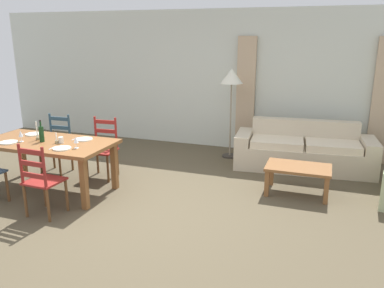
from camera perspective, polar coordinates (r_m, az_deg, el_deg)
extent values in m
cube|color=brown|center=(5.29, -8.34, -9.36)|extent=(9.60, 9.60, 0.02)
cube|color=silver|center=(7.90, 2.56, 9.43)|extent=(9.60, 0.16, 2.70)
cube|color=tan|center=(7.61, 7.88, 7.15)|extent=(0.35, 0.08, 2.20)
cube|color=tan|center=(7.50, 26.18, 5.57)|extent=(0.35, 0.08, 2.20)
cube|color=brown|center=(5.93, -20.49, 0.13)|extent=(1.90, 0.96, 0.05)
cube|color=brown|center=(5.26, -15.55, -5.70)|extent=(0.08, 0.08, 0.70)
cube|color=brown|center=(6.85, -23.66, -1.44)|extent=(0.08, 0.08, 0.70)
cube|color=brown|center=(5.85, -11.33, -3.20)|extent=(0.08, 0.08, 0.70)
cylinder|color=brown|center=(5.91, -25.51, -5.66)|extent=(0.04, 0.04, 0.43)
cube|color=maroon|center=(5.24, -20.85, -5.12)|extent=(0.44, 0.42, 0.03)
cylinder|color=brown|center=(5.55, -20.82, -6.49)|extent=(0.04, 0.04, 0.43)
cylinder|color=brown|center=(5.32, -17.93, -7.16)|extent=(0.04, 0.04, 0.43)
cylinder|color=brown|center=(5.33, -23.28, -7.69)|extent=(0.04, 0.04, 0.43)
cylinder|color=brown|center=(5.09, -20.37, -8.47)|extent=(0.04, 0.04, 0.43)
cylinder|color=maroon|center=(5.16, -23.87, -2.65)|extent=(0.04, 0.04, 0.50)
cylinder|color=maroon|center=(4.92, -20.92, -3.21)|extent=(0.04, 0.04, 0.50)
cube|color=maroon|center=(5.08, -22.28, -4.32)|extent=(0.38, 0.04, 0.06)
cube|color=maroon|center=(5.03, -22.45, -2.71)|extent=(0.38, 0.04, 0.06)
cube|color=maroon|center=(4.99, -22.63, -1.07)|extent=(0.38, 0.04, 0.06)
cube|color=#2B4757|center=(6.76, -19.44, -0.36)|extent=(0.44, 0.42, 0.03)
cylinder|color=brown|center=(6.59, -18.85, -2.80)|extent=(0.04, 0.04, 0.43)
cylinder|color=brown|center=(6.80, -21.33, -2.48)|extent=(0.04, 0.04, 0.43)
cylinder|color=brown|center=(6.86, -17.23, -1.95)|extent=(0.04, 0.04, 0.43)
cylinder|color=brown|center=(7.06, -19.66, -1.67)|extent=(0.04, 0.04, 0.43)
cylinder|color=#2B4757|center=(6.73, -17.57, 2.05)|extent=(0.04, 0.04, 0.50)
cylinder|color=#2B4757|center=(6.94, -20.03, 2.22)|extent=(0.04, 0.04, 0.50)
cube|color=#2B4757|center=(6.86, -18.72, 1.08)|extent=(0.38, 0.04, 0.06)
cube|color=#2B4757|center=(6.83, -18.83, 2.30)|extent=(0.38, 0.04, 0.06)
cube|color=#2B4757|center=(6.80, -18.94, 3.53)|extent=(0.38, 0.04, 0.06)
cube|color=maroon|center=(6.31, -13.13, -0.99)|extent=(0.45, 0.43, 0.03)
cylinder|color=brown|center=(6.15, -12.25, -3.61)|extent=(0.04, 0.04, 0.43)
cylinder|color=brown|center=(6.32, -15.16, -3.29)|extent=(0.04, 0.04, 0.43)
cylinder|color=brown|center=(6.44, -10.88, -2.66)|extent=(0.04, 0.04, 0.43)
cylinder|color=brown|center=(6.60, -13.70, -2.37)|extent=(0.04, 0.04, 0.43)
cylinder|color=maroon|center=(6.30, -11.11, 1.60)|extent=(0.04, 0.04, 0.50)
cylinder|color=maroon|center=(6.47, -13.98, 1.78)|extent=(0.04, 0.04, 0.50)
cube|color=maroon|center=(6.41, -12.50, 0.56)|extent=(0.38, 0.05, 0.06)
cube|color=maroon|center=(6.38, -12.58, 1.86)|extent=(0.38, 0.05, 0.06)
cube|color=maroon|center=(6.34, -12.66, 3.18)|extent=(0.38, 0.05, 0.06)
cylinder|color=white|center=(6.04, -25.31, 0.22)|extent=(0.24, 0.24, 0.02)
cube|color=silver|center=(6.15, -26.30, 0.29)|extent=(0.03, 0.17, 0.01)
cylinder|color=white|center=(5.46, -18.55, -0.61)|extent=(0.24, 0.24, 0.02)
cube|color=silver|center=(5.55, -19.76, -0.52)|extent=(0.02, 0.17, 0.01)
cylinder|color=white|center=(6.39, -22.21, 1.36)|extent=(0.24, 0.24, 0.02)
cube|color=silver|center=(6.49, -23.20, 1.41)|extent=(0.03, 0.17, 0.01)
cylinder|color=white|center=(5.84, -15.57, 0.68)|extent=(0.24, 0.24, 0.02)
cube|color=silver|center=(5.93, -16.76, 0.75)|extent=(0.02, 0.17, 0.01)
cylinder|color=#143819|center=(5.90, -21.24, 1.35)|extent=(0.07, 0.07, 0.22)
cylinder|color=#143819|center=(5.87, -21.38, 2.76)|extent=(0.02, 0.02, 0.08)
cylinder|color=black|center=(5.86, -21.43, 3.22)|extent=(0.03, 0.03, 0.02)
cylinder|color=white|center=(6.04, -23.73, 0.34)|extent=(0.06, 0.06, 0.01)
cylinder|color=white|center=(6.03, -23.77, 0.69)|extent=(0.01, 0.01, 0.07)
cone|color=white|center=(6.02, -23.85, 1.40)|extent=(0.06, 0.06, 0.08)
cylinder|color=white|center=(5.44, -16.60, -0.57)|extent=(0.06, 0.06, 0.01)
cylinder|color=white|center=(5.43, -16.63, -0.18)|extent=(0.01, 0.01, 0.07)
cone|color=white|center=(5.41, -16.69, 0.61)|extent=(0.06, 0.06, 0.08)
cylinder|color=silver|center=(5.75, -18.69, 0.55)|extent=(0.07, 0.07, 0.09)
cylinder|color=#998C66|center=(6.05, -21.73, 0.75)|extent=(0.05, 0.05, 0.04)
cylinder|color=white|center=(6.02, -21.86, 2.02)|extent=(0.02, 0.02, 0.24)
cylinder|color=#998C66|center=(5.76, -19.26, 0.29)|extent=(0.05, 0.05, 0.04)
cylinder|color=white|center=(5.75, -19.32, 1.02)|extent=(0.02, 0.02, 0.11)
cube|color=beige|center=(6.88, 16.02, -1.94)|extent=(1.86, 0.96, 0.40)
cube|color=beige|center=(7.12, 16.10, 0.31)|extent=(1.81, 0.36, 0.80)
cube|color=beige|center=(6.97, 24.47, -1.77)|extent=(0.31, 0.82, 0.58)
cube|color=beige|center=(6.89, 7.59, -0.64)|extent=(0.31, 0.82, 0.58)
cube|color=beige|center=(6.80, 19.98, -0.22)|extent=(0.91, 0.71, 0.12)
cube|color=beige|center=(6.76, 12.39, 0.29)|extent=(0.91, 0.71, 0.12)
cube|color=brown|center=(5.73, 15.36, -3.36)|extent=(0.90, 0.56, 0.04)
cube|color=brown|center=(5.62, 10.93, -5.72)|extent=(0.06, 0.06, 0.38)
cube|color=brown|center=(5.58, 19.12, -6.52)|extent=(0.06, 0.06, 0.38)
cube|color=brown|center=(6.05, 11.62, -4.19)|extent=(0.06, 0.06, 0.38)
cube|color=brown|center=(6.01, 19.21, -4.92)|extent=(0.06, 0.06, 0.38)
cylinder|color=#332D28|center=(7.36, 5.54, -1.74)|extent=(0.28, 0.28, 0.03)
cylinder|color=gray|center=(7.18, 5.68, 3.51)|extent=(0.03, 0.03, 1.35)
cone|color=silver|center=(7.06, 5.86, 9.91)|extent=(0.40, 0.40, 0.26)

